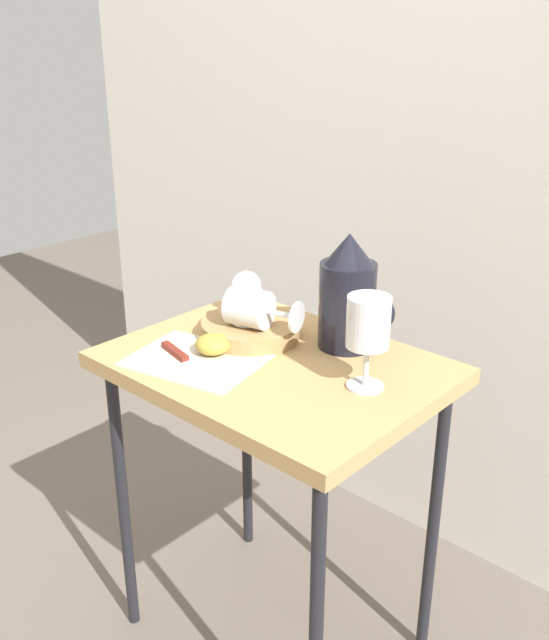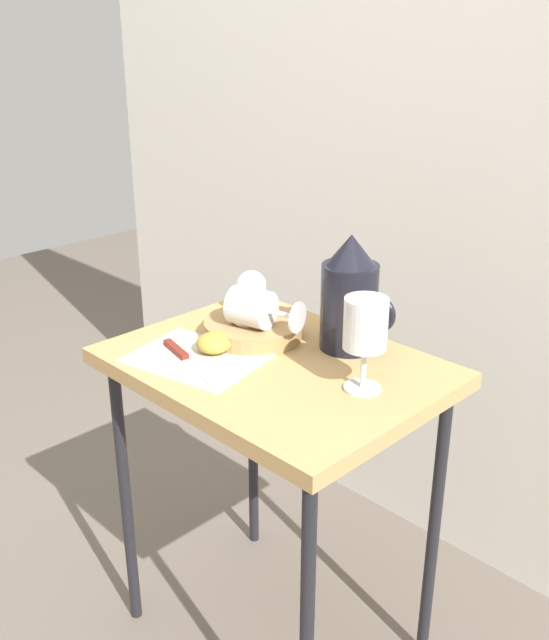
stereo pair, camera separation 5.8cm
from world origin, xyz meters
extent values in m
plane|color=#665B51|center=(0.00, 0.00, 0.00)|extent=(6.00, 6.00, 0.00)
cube|color=silver|center=(0.00, 0.54, 1.11)|extent=(2.40, 0.03, 2.22)
cube|color=tan|center=(0.00, 0.00, 0.65)|extent=(0.60, 0.45, 0.03)
cylinder|color=black|center=(-0.26, -0.18, 0.32)|extent=(0.02, 0.02, 0.63)
cylinder|color=black|center=(0.26, -0.18, 0.32)|extent=(0.02, 0.02, 0.63)
cylinder|color=black|center=(-0.26, 0.18, 0.32)|extent=(0.02, 0.02, 0.63)
cylinder|color=black|center=(0.26, 0.18, 0.32)|extent=(0.02, 0.02, 0.63)
cube|color=beige|center=(-0.10, -0.10, 0.66)|extent=(0.27, 0.23, 0.00)
cylinder|color=#AD8451|center=(-0.10, 0.04, 0.68)|extent=(0.19, 0.19, 0.03)
cylinder|color=black|center=(0.06, 0.14, 0.74)|extent=(0.11, 0.11, 0.17)
cylinder|color=orange|center=(0.06, 0.14, 0.71)|extent=(0.10, 0.10, 0.09)
cone|color=black|center=(0.06, 0.14, 0.86)|extent=(0.09, 0.09, 0.06)
torus|color=black|center=(0.13, 0.14, 0.75)|extent=(0.07, 0.01, 0.07)
cylinder|color=silver|center=(0.19, 0.02, 0.66)|extent=(0.06, 0.06, 0.00)
cylinder|color=silver|center=(0.19, 0.02, 0.70)|extent=(0.01, 0.01, 0.07)
cylinder|color=silver|center=(0.19, 0.02, 0.78)|extent=(0.07, 0.07, 0.09)
cylinder|color=orange|center=(0.19, 0.02, 0.76)|extent=(0.06, 0.06, 0.04)
cylinder|color=silver|center=(-0.09, 0.03, 0.73)|extent=(0.09, 0.09, 0.08)
cylinder|color=silver|center=(-0.02, 0.04, 0.73)|extent=(0.06, 0.02, 0.01)
cylinder|color=silver|center=(0.01, 0.05, 0.73)|extent=(0.02, 0.06, 0.06)
cylinder|color=silver|center=(-0.12, 0.04, 0.73)|extent=(0.11, 0.11, 0.07)
cylinder|color=silver|center=(-0.17, 0.10, 0.73)|extent=(0.05, 0.05, 0.01)
cylinder|color=silver|center=(-0.19, 0.12, 0.73)|extent=(0.05, 0.04, 0.06)
ellipsoid|color=#B29938|center=(-0.10, -0.06, 0.68)|extent=(0.07, 0.07, 0.04)
cube|color=silver|center=(-0.04, -0.14, 0.67)|extent=(0.13, 0.04, 0.00)
cube|color=maroon|center=(-0.15, -0.11, 0.67)|extent=(0.09, 0.03, 0.01)
camera|label=1|loc=(0.80, -0.88, 1.24)|focal=40.42mm
camera|label=2|loc=(0.85, -0.84, 1.24)|focal=40.42mm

